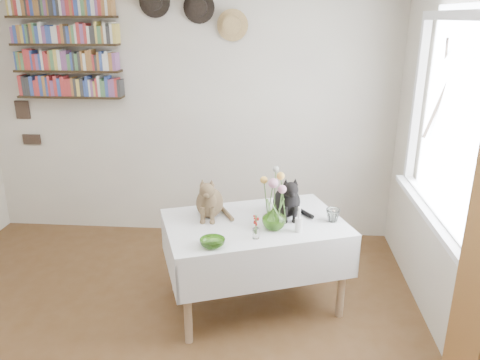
# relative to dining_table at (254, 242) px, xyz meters

# --- Properties ---
(room) EXTENTS (4.08, 4.58, 2.58)m
(room) POSITION_rel_dining_table_xyz_m (-0.73, -0.97, 0.73)
(room) COLOR brown
(room) RESTS_ON ground
(window) EXTENTS (0.12, 1.52, 1.32)m
(window) POSITION_rel_dining_table_xyz_m (1.24, -0.17, 0.87)
(window) COLOR white
(window) RESTS_ON room
(dining_table) EXTENTS (1.50, 1.22, 0.69)m
(dining_table) POSITION_rel_dining_table_xyz_m (0.00, 0.00, 0.00)
(dining_table) COLOR white
(dining_table) RESTS_ON room
(tabby_cat) EXTENTS (0.23, 0.29, 0.34)m
(tabby_cat) POSITION_rel_dining_table_xyz_m (-0.34, 0.08, 0.34)
(tabby_cat) COLOR olive
(tabby_cat) RESTS_ON dining_table
(black_cat) EXTENTS (0.27, 0.32, 0.34)m
(black_cat) POSITION_rel_dining_table_xyz_m (0.23, 0.14, 0.34)
(black_cat) COLOR black
(black_cat) RESTS_ON dining_table
(flower_vase) EXTENTS (0.22, 0.22, 0.18)m
(flower_vase) POSITION_rel_dining_table_xyz_m (0.14, -0.11, 0.26)
(flower_vase) COLOR #78BD43
(flower_vase) RESTS_ON dining_table
(green_bowl) EXTENTS (0.24, 0.24, 0.05)m
(green_bowl) POSITION_rel_dining_table_xyz_m (-0.26, -0.42, 0.20)
(green_bowl) COLOR #78BD43
(green_bowl) RESTS_ON dining_table
(drinking_glass) EXTENTS (0.14, 0.14, 0.10)m
(drinking_glass) POSITION_rel_dining_table_xyz_m (0.57, 0.05, 0.22)
(drinking_glass) COLOR white
(drinking_glass) RESTS_ON dining_table
(candlestick) EXTENTS (0.05, 0.05, 0.19)m
(candlestick) POSITION_rel_dining_table_xyz_m (0.32, -0.15, 0.23)
(candlestick) COLOR white
(candlestick) RESTS_ON dining_table
(berry_jar) EXTENTS (0.05, 0.05, 0.19)m
(berry_jar) POSITION_rel_dining_table_xyz_m (0.02, -0.28, 0.25)
(berry_jar) COLOR white
(berry_jar) RESTS_ON dining_table
(porcelain_figurine) EXTENTS (0.04, 0.04, 0.08)m
(porcelain_figurine) POSITION_rel_dining_table_xyz_m (0.58, 0.07, 0.21)
(porcelain_figurine) COLOR white
(porcelain_figurine) RESTS_ON dining_table
(flower_bouquet) EXTENTS (0.17, 0.12, 0.39)m
(flower_bouquet) POSITION_rel_dining_table_xyz_m (0.14, -0.10, 0.51)
(flower_bouquet) COLOR #4C7233
(flower_bouquet) RESTS_ON flower_vase
(bookshelf_unit) EXTENTS (1.00, 0.16, 0.91)m
(bookshelf_unit) POSITION_rel_dining_table_xyz_m (-1.83, 1.19, 1.32)
(bookshelf_unit) COLOR black
(bookshelf_unit) RESTS_ON room
(wall_hats) EXTENTS (0.98, 0.09, 0.48)m
(wall_hats) POSITION_rel_dining_table_xyz_m (-0.61, 1.22, 1.64)
(wall_hats) COLOR black
(wall_hats) RESTS_ON room
(wall_art_plaques) EXTENTS (0.21, 0.02, 0.44)m
(wall_art_plaques) POSITION_rel_dining_table_xyz_m (-2.35, 1.26, 0.60)
(wall_art_plaques) COLOR #38281E
(wall_art_plaques) RESTS_ON room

